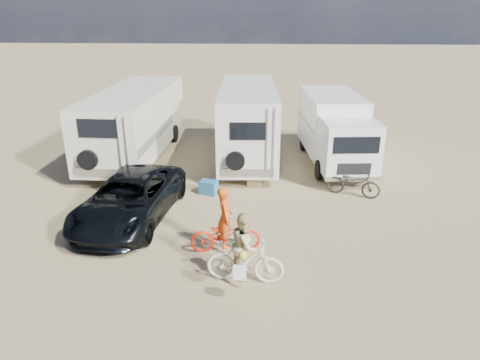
# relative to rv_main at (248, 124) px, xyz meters

# --- Properties ---
(ground) EXTENTS (140.00, 140.00, 0.00)m
(ground) POSITION_rel_rv_main_xyz_m (-0.05, -7.12, -1.54)
(ground) COLOR tan
(ground) RESTS_ON ground
(rv_main) EXTENTS (2.44, 6.63, 3.07)m
(rv_main) POSITION_rel_rv_main_xyz_m (0.00, 0.00, 0.00)
(rv_main) COLOR white
(rv_main) RESTS_ON ground
(rv_left) EXTENTS (2.66, 7.80, 2.83)m
(rv_left) POSITION_rel_rv_main_xyz_m (-4.78, 0.23, -0.12)
(rv_left) COLOR white
(rv_left) RESTS_ON ground
(box_truck) EXTENTS (2.58, 6.07, 2.71)m
(box_truck) POSITION_rel_rv_main_xyz_m (3.54, -0.27, -0.18)
(box_truck) COLOR white
(box_truck) RESTS_ON ground
(dark_suv) EXTENTS (2.80, 5.13, 1.36)m
(dark_suv) POSITION_rel_rv_main_xyz_m (-3.32, -5.74, -0.85)
(dark_suv) COLOR black
(dark_suv) RESTS_ON ground
(bike_man) EXTENTS (1.90, 0.88, 0.96)m
(bike_man) POSITION_rel_rv_main_xyz_m (-0.30, -7.43, -1.06)
(bike_man) COLOR red
(bike_man) RESTS_ON ground
(bike_woman) EXTENTS (1.86, 0.68, 1.09)m
(bike_woman) POSITION_rel_rv_main_xyz_m (0.27, -8.76, -0.99)
(bike_woman) COLOR silver
(bike_woman) RESTS_ON ground
(rider_man) EXTENTS (0.47, 0.65, 1.64)m
(rider_man) POSITION_rel_rv_main_xyz_m (-0.30, -7.43, -0.72)
(rider_man) COLOR #D74E15
(rider_man) RESTS_ON ground
(rider_woman) EXTENTS (0.67, 0.82, 1.59)m
(rider_woman) POSITION_rel_rv_main_xyz_m (0.27, -8.76, -0.74)
(rider_woman) COLOR tan
(rider_woman) RESTS_ON ground
(bike_parked) EXTENTS (1.91, 1.23, 0.95)m
(bike_parked) POSITION_rel_rv_main_xyz_m (3.73, -3.58, -1.06)
(bike_parked) COLOR black
(bike_parked) RESTS_ON ground
(cooler) EXTENTS (0.69, 0.58, 0.47)m
(cooler) POSITION_rel_rv_main_xyz_m (-1.21, -3.67, -1.30)
(cooler) COLOR #235D83
(cooler) RESTS_ON ground
(crate) EXTENTS (0.58, 0.58, 0.38)m
(crate) POSITION_rel_rv_main_xyz_m (0.38, -2.80, -1.34)
(crate) COLOR olive
(crate) RESTS_ON ground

